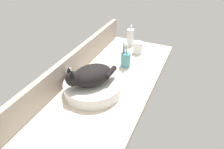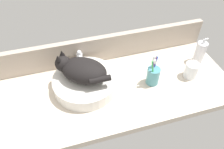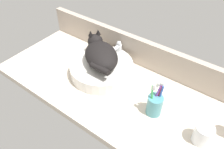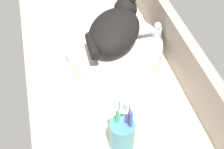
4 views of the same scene
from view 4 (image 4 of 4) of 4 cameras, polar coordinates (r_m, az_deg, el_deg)
ground_plane at (r=110.30cm, az=-0.45°, el=-2.86°), size 138.03×56.03×4.00cm
backsplash_panel at (r=110.06cm, az=12.90°, el=3.33°), size 138.03×3.60×16.88cm
sink_basin at (r=116.70cm, az=0.40°, el=4.46°), size 35.54×35.54×7.25cm
cat at (r=111.71cm, az=0.63°, el=8.50°), size 30.23×28.27×14.00cm
faucet at (r=117.90cm, az=7.57°, el=6.85°), size 3.60×11.82×13.60cm
toothbrush_cup at (r=90.21cm, az=1.91°, el=-10.77°), size 7.26×7.26×18.72cm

